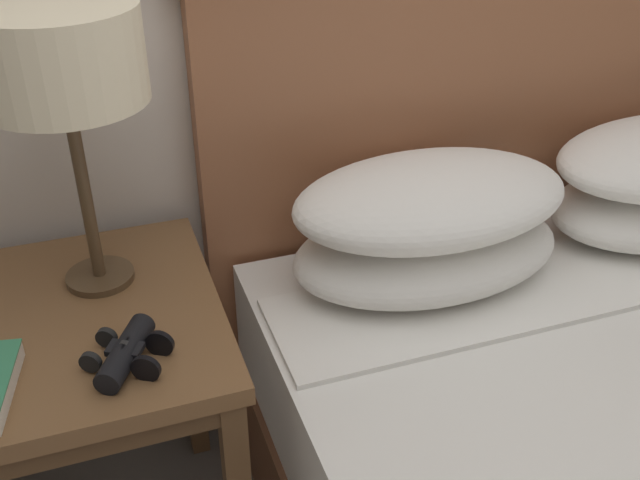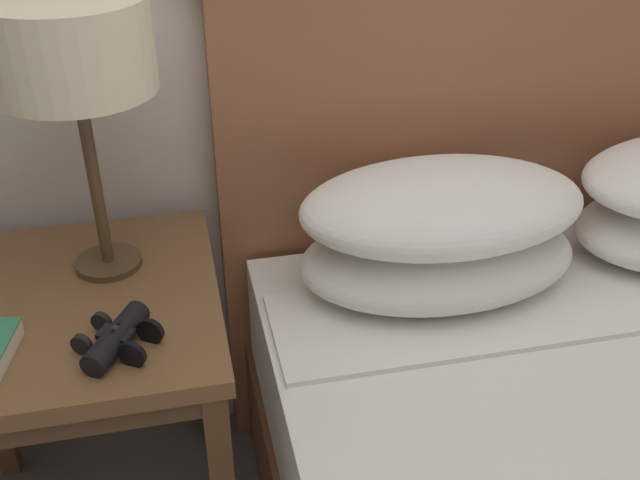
# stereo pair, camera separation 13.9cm
# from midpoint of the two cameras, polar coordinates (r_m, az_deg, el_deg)

# --- Properties ---
(nightstand) EXTENTS (0.58, 0.58, 0.67)m
(nightstand) POSITION_cam_midpoint_polar(r_m,az_deg,el_deg) (1.51, -16.03, -7.32)
(nightstand) COLOR brown
(nightstand) RESTS_ON ground_plane
(table_lamp) EXTENTS (0.28, 0.28, 0.53)m
(table_lamp) POSITION_cam_midpoint_polar(r_m,az_deg,el_deg) (1.35, -15.57, 13.60)
(table_lamp) COLOR #4C3823
(table_lamp) RESTS_ON nightstand
(binoculars_pair) EXTENTS (0.16, 0.16, 0.05)m
(binoculars_pair) POSITION_cam_midpoint_polar(r_m,az_deg,el_deg) (1.31, -12.28, -7.39)
(binoculars_pair) COLOR black
(binoculars_pair) RESTS_ON nightstand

